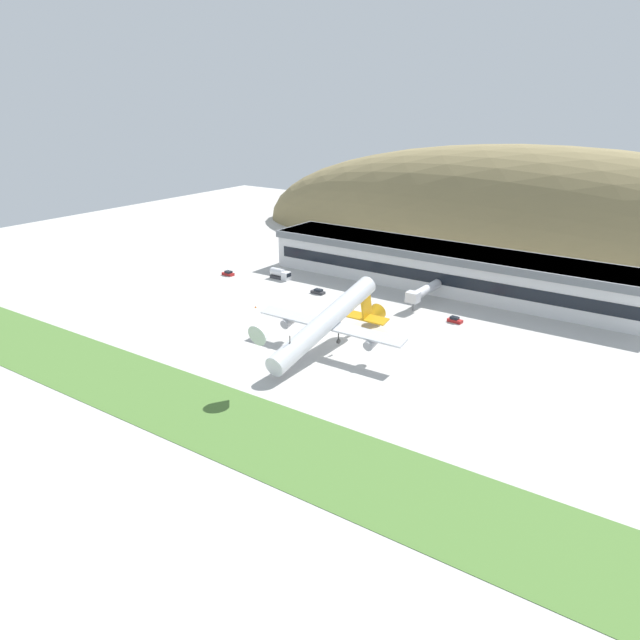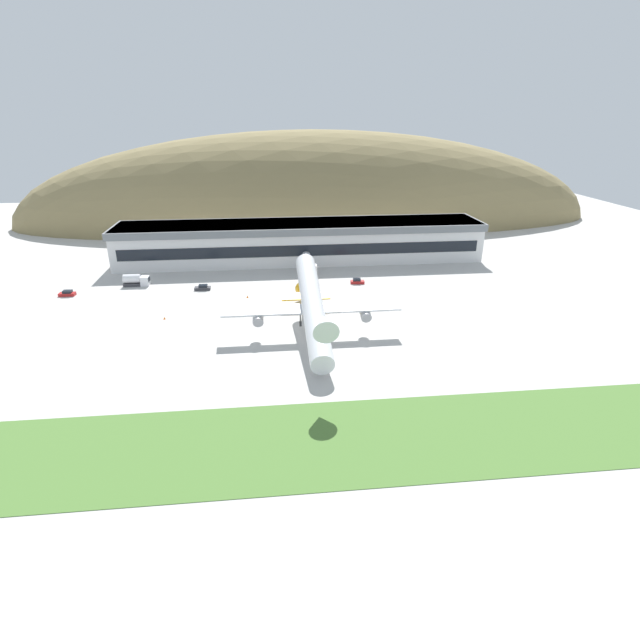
# 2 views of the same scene
# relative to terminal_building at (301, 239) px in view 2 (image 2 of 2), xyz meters

# --- Properties ---
(ground_plane) EXTENTS (371.60, 371.60, 0.00)m
(ground_plane) POSITION_rel_terminal_building_xyz_m (-11.32, -57.22, -6.98)
(ground_plane) COLOR #B7B5AF
(grass_strip_foreground) EXTENTS (334.44, 21.27, 0.08)m
(grass_strip_foreground) POSITION_rel_terminal_building_xyz_m (-11.32, -98.72, -6.94)
(grass_strip_foreground) COLOR #4C7533
(grass_strip_foreground) RESTS_ON ground_plane
(hill_backdrop) EXTENTS (252.61, 71.75, 77.05)m
(hill_backdrop) POSITION_rel_terminal_building_xyz_m (9.42, 62.70, -6.98)
(hill_backdrop) COLOR olive
(hill_backdrop) RESTS_ON ground_plane
(terminal_building) EXTENTS (117.44, 19.85, 12.32)m
(terminal_building) POSITION_rel_terminal_building_xyz_m (0.00, 0.00, 0.00)
(terminal_building) COLOR silver
(terminal_building) RESTS_ON ground_plane
(jetway_0) EXTENTS (3.38, 17.02, 5.43)m
(jetway_0) POSITION_rel_terminal_building_xyz_m (0.94, -18.74, -2.99)
(jetway_0) COLOR silver
(jetway_0) RESTS_ON ground_plane
(cargo_airplane) EXTENTS (38.40, 48.53, 15.39)m
(cargo_airplane) POSITION_rel_terminal_building_xyz_m (-2.12, -61.34, 0.18)
(cargo_airplane) COLOR silver
(service_car_0) EXTENTS (4.15, 2.01, 1.48)m
(service_car_0) POSITION_rel_terminal_building_xyz_m (-64.34, -28.06, -6.37)
(service_car_0) COLOR #B21E1E
(service_car_0) RESTS_ON ground_plane
(service_car_1) EXTENTS (4.02, 2.04, 1.49)m
(service_car_1) POSITION_rel_terminal_building_xyz_m (14.07, -26.33, -6.36)
(service_car_1) COLOR #B21E1E
(service_car_1) RESTS_ON ground_plane
(service_car_2) EXTENTS (4.26, 1.88, 1.43)m
(service_car_2) POSITION_rel_terminal_building_xyz_m (-29.09, -27.07, -6.39)
(service_car_2) COLOR #333338
(service_car_2) RESTS_ON ground_plane
(fuel_truck) EXTENTS (7.07, 2.57, 3.32)m
(fuel_truck) POSITION_rel_terminal_building_xyz_m (-47.98, -21.45, -5.42)
(fuel_truck) COLOR silver
(fuel_truck) RESTS_ON ground_plane
(traffic_cone_0) EXTENTS (0.52, 0.52, 0.58)m
(traffic_cone_0) POSITION_rel_terminal_building_xyz_m (-16.74, -34.77, -6.70)
(traffic_cone_0) COLOR orange
(traffic_cone_0) RESTS_ON ground_plane
(traffic_cone_1) EXTENTS (0.52, 0.52, 0.58)m
(traffic_cone_1) POSITION_rel_terminal_building_xyz_m (-35.84, -47.56, -6.70)
(traffic_cone_1) COLOR orange
(traffic_cone_1) RESTS_ON ground_plane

